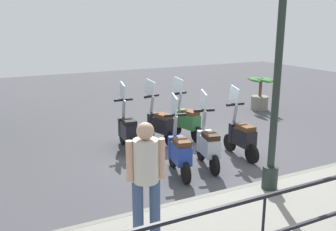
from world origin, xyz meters
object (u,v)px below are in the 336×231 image
at_px(lamp_post_near, 276,88).
at_px(scooter_near_1, 208,145).
at_px(scooter_near_0, 241,136).
at_px(scooter_far_0, 187,120).
at_px(pedestrian_distant, 146,173).
at_px(potted_palm, 260,96).
at_px(scooter_far_1, 159,124).
at_px(scooter_far_2, 128,130).
at_px(scooter_near_2, 179,151).

height_order(lamp_post_near, scooter_near_1, lamp_post_near).
distance_m(scooter_near_0, scooter_far_0, 1.71).
bearing_deg(pedestrian_distant, potted_palm, 144.38).
height_order(potted_palm, scooter_far_1, scooter_far_1).
relative_size(pedestrian_distant, scooter_near_1, 1.03).
bearing_deg(scooter_far_2, scooter_near_2, -163.86).
bearing_deg(scooter_far_1, lamp_post_near, 170.54).
xyz_separation_m(potted_palm, scooter_far_2, (-1.77, 5.35, 0.04)).
height_order(scooter_near_2, scooter_far_1, same).
xyz_separation_m(scooter_near_1, scooter_far_0, (1.82, -0.53, 0.00)).
relative_size(scooter_near_0, scooter_far_2, 1.00).
relative_size(lamp_post_near, scooter_far_2, 2.56).
distance_m(potted_palm, scooter_far_2, 5.63).
xyz_separation_m(scooter_near_1, scooter_near_2, (-0.08, 0.70, 0.00)).
distance_m(potted_palm, scooter_far_0, 4.09).
bearing_deg(scooter_near_2, scooter_far_0, -22.34).
xyz_separation_m(scooter_near_1, scooter_far_1, (1.82, 0.22, 0.00)).
bearing_deg(scooter_near_2, scooter_near_0, -70.92).
distance_m(scooter_far_0, scooter_far_1, 0.75).
distance_m(scooter_near_1, scooter_near_2, 0.71).
bearing_deg(scooter_far_2, scooter_far_1, -78.33).
bearing_deg(scooter_near_1, scooter_far_2, 45.19).
height_order(pedestrian_distant, scooter_near_0, pedestrian_distant).
bearing_deg(scooter_near_1, scooter_far_1, 19.76).
xyz_separation_m(potted_palm, scooter_near_1, (-3.48, 4.27, 0.04)).
bearing_deg(scooter_far_0, scooter_far_2, 80.81).
xyz_separation_m(scooter_far_0, scooter_far_2, (-0.11, 1.61, 0.00)).
relative_size(lamp_post_near, scooter_near_1, 2.56).
bearing_deg(scooter_near_1, potted_palm, -37.92).
relative_size(lamp_post_near, pedestrian_distant, 2.48).
relative_size(pedestrian_distant, scooter_near_2, 1.03).
height_order(scooter_near_0, scooter_near_2, same).
relative_size(scooter_near_0, scooter_near_2, 1.00).
xyz_separation_m(potted_palm, scooter_far_1, (-1.66, 4.49, 0.04)).
bearing_deg(scooter_near_2, scooter_far_2, 22.57).
height_order(scooter_near_0, scooter_near_1, same).
distance_m(lamp_post_near, pedestrian_distant, 2.64).
distance_m(pedestrian_distant, scooter_near_2, 2.55).
distance_m(scooter_near_0, scooter_far_1, 2.04).
xyz_separation_m(lamp_post_near, scooter_far_2, (3.29, 1.32, -1.40)).
bearing_deg(pedestrian_distant, scooter_near_0, 138.64).
height_order(lamp_post_near, scooter_near_0, lamp_post_near).
xyz_separation_m(lamp_post_near, potted_palm, (5.06, -4.03, -1.43)).
relative_size(potted_palm, scooter_near_0, 0.69).
height_order(lamp_post_near, scooter_far_0, lamp_post_near).
xyz_separation_m(scooter_near_0, scooter_near_2, (-0.25, 1.66, 0.00)).
height_order(lamp_post_near, pedestrian_distant, lamp_post_near).
bearing_deg(scooter_near_1, scooter_near_2, 109.52).
distance_m(lamp_post_near, potted_palm, 6.63).
height_order(potted_palm, scooter_far_2, scooter_far_2).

